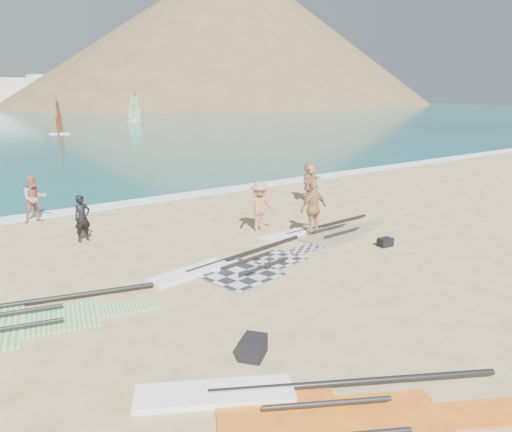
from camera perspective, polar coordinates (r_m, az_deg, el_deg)
ground at (r=13.13m, az=7.00°, el=-8.37°), size 300.00×300.00×0.00m
surf_line at (r=23.22m, az=-14.22°, el=1.35°), size 300.00×1.20×0.04m
headland_main at (r=167.33m, az=-2.43°, el=12.61°), size 143.00×143.00×45.00m
headland_minor at (r=196.56m, az=4.60°, el=12.84°), size 70.00×70.00×28.00m
rig_grey at (r=14.49m, az=-2.71°, el=-5.84°), size 6.01×2.79×0.20m
rig_orange at (r=17.94m, az=7.13°, el=-1.94°), size 5.38×2.16×0.20m
rig_red at (r=8.64m, az=4.55°, el=-21.04°), size 5.74×4.52×0.20m
gear_bag_near at (r=9.97m, az=-0.36°, el=-14.79°), size 0.75×0.72×0.39m
gear_bag_far at (r=16.98m, az=14.55°, el=-2.92°), size 0.51×0.38×0.28m
person_wetsuit at (r=17.84m, az=-19.23°, el=-0.24°), size 0.65×0.49×1.60m
beachgoer_left at (r=21.09m, az=-24.01°, el=1.85°), size 0.92×0.73×1.87m
beachgoer_mid at (r=17.97m, az=0.43°, el=1.07°), size 1.33×0.97×1.84m
beachgoer_back at (r=17.54m, az=6.57°, el=0.87°), size 1.16×0.51×1.97m
beachgoer_right at (r=23.19m, az=6.12°, el=3.95°), size 1.73×1.16×1.79m
windsurfer_centre at (r=61.46m, az=-21.58°, el=9.80°), size 2.25×2.38×4.08m
windsurfer_right at (r=82.67m, az=-13.73°, el=11.36°), size 2.54×2.81×4.47m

